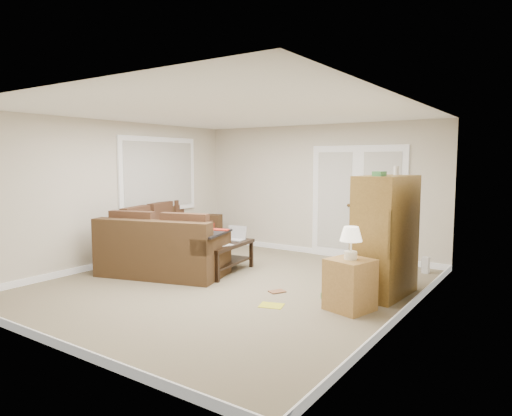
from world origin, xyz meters
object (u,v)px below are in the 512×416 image
Objects in this scene: tv_armoire at (385,235)px; side_cabinet at (350,280)px; sectional_sofa at (169,244)px; coffee_table at (222,256)px.

tv_armoire is 0.98m from side_cabinet.
tv_armoire is (3.74, 0.32, 0.46)m from sectional_sofa.
sectional_sofa is 3.78m from tv_armoire.
side_cabinet is at bearing -94.14° from tv_armoire.
tv_armoire reaches higher than sectional_sofa.
sectional_sofa is 1.16m from coffee_table.
coffee_table is at bearing -12.97° from sectional_sofa.
side_cabinet is at bearing -24.58° from sectional_sofa.
sectional_sofa reaches higher than coffee_table.
tv_armoire is at bearing -1.70° from coffee_table.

